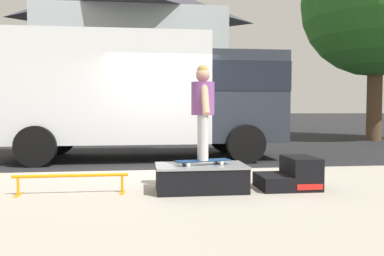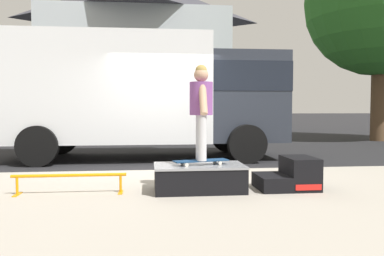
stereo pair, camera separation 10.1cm
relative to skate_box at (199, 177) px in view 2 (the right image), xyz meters
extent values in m
plane|color=black|center=(-0.30, 2.45, -0.32)|extent=(140.00, 140.00, 0.00)
cube|color=#A8A093|center=(-0.30, -0.55, -0.26)|extent=(50.00, 5.00, 0.12)
cube|color=black|center=(0.00, 0.00, -0.01)|extent=(1.25, 0.72, 0.37)
cube|color=gray|center=(0.00, 0.00, 0.16)|extent=(1.27, 0.74, 0.03)
cube|color=black|center=(1.05, 0.00, -0.10)|extent=(0.42, 0.66, 0.21)
cube|color=black|center=(1.47, 0.00, 0.03)|extent=(0.42, 0.66, 0.46)
cube|color=red|center=(1.47, -0.34, -0.12)|extent=(0.37, 0.01, 0.08)
cylinder|color=orange|center=(-1.79, 0.00, 0.05)|extent=(1.54, 0.04, 0.04)
cylinder|color=orange|center=(-2.47, 0.00, -0.07)|extent=(0.04, 0.04, 0.25)
cube|color=orange|center=(-2.47, 0.00, -0.19)|extent=(0.06, 0.28, 0.01)
cylinder|color=orange|center=(-1.10, 0.00, -0.07)|extent=(0.04, 0.04, 0.25)
cube|color=orange|center=(-1.10, 0.00, -0.19)|extent=(0.06, 0.28, 0.01)
cube|color=navy|center=(0.02, -0.03, 0.23)|extent=(0.81, 0.39, 0.02)
cylinder|color=silver|center=(0.24, 0.12, 0.20)|extent=(0.06, 0.04, 0.05)
cylinder|color=silver|center=(0.29, -0.05, 0.20)|extent=(0.06, 0.04, 0.05)
cylinder|color=silver|center=(-0.24, 0.00, 0.20)|extent=(0.06, 0.04, 0.05)
cylinder|color=silver|center=(-0.20, -0.18, 0.20)|extent=(0.06, 0.04, 0.05)
cylinder|color=silver|center=(0.02, 0.05, 0.56)|extent=(0.13, 0.13, 0.63)
cylinder|color=silver|center=(0.02, -0.11, 0.56)|extent=(0.13, 0.13, 0.63)
cylinder|color=#8C4C99|center=(0.02, -0.03, 1.10)|extent=(0.32, 0.32, 0.46)
cylinder|color=tan|center=(0.02, 0.17, 1.09)|extent=(0.10, 0.28, 0.44)
cylinder|color=tan|center=(0.02, -0.23, 1.09)|extent=(0.10, 0.28, 0.44)
sphere|color=tan|center=(0.02, -0.03, 1.43)|extent=(0.20, 0.20, 0.20)
sphere|color=tan|center=(0.02, -0.03, 1.49)|extent=(0.17, 0.17, 0.17)
cube|color=white|center=(-1.73, 4.65, 1.43)|extent=(5.00, 2.35, 2.60)
cube|color=#282D38|center=(1.72, 4.65, 1.23)|extent=(1.90, 2.16, 2.20)
cube|color=black|center=(1.72, 4.65, 1.71)|extent=(1.92, 2.19, 0.70)
cylinder|color=black|center=(1.57, 5.83, 0.13)|extent=(0.90, 0.28, 0.90)
cylinder|color=black|center=(1.57, 3.48, 0.13)|extent=(0.90, 0.28, 0.90)
cylinder|color=black|center=(-3.13, 5.83, 0.13)|extent=(0.90, 0.28, 0.90)
cylinder|color=black|center=(-3.13, 3.48, 0.13)|extent=(0.90, 0.28, 0.90)
cylinder|color=brown|center=(8.11, 8.99, 1.42)|extent=(0.56, 0.56, 3.49)
sphere|color=#286623|center=(8.11, 8.99, 5.01)|extent=(5.67, 5.67, 5.67)
cube|color=silver|center=(-1.29, 16.63, 2.68)|extent=(9.00, 7.50, 6.00)
cube|color=#B2ADA3|center=(-1.29, 12.63, 1.08)|extent=(9.00, 0.50, 2.80)
camera|label=1|loc=(-0.81, -5.55, 0.99)|focal=37.44mm
camera|label=2|loc=(-0.71, -5.56, 0.99)|focal=37.44mm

